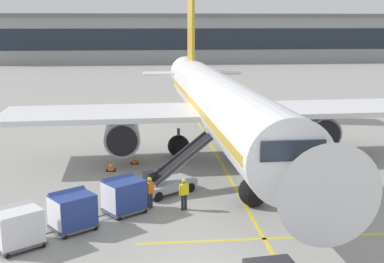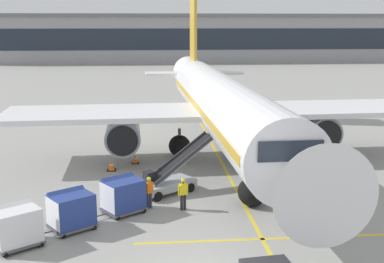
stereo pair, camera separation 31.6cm
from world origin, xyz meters
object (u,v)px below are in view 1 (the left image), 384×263
safety_cone_engine_keepout (111,166)px  baggage_cart_lead (124,195)px  ground_crew_by_carts (184,192)px  safety_cone_wingtip (135,159)px  safety_cone_nose_mark (128,177)px  ground_crew_by_loader (150,191)px  baggage_cart_second (72,210)px  baggage_cart_third (17,226)px  parked_airplane (220,105)px  belt_loader (170,178)px

safety_cone_engine_keepout → baggage_cart_lead: bearing=-81.7°
ground_crew_by_carts → safety_cone_wingtip: ground_crew_by_carts is taller
safety_cone_nose_mark → ground_crew_by_loader: bearing=-74.0°
baggage_cart_second → safety_cone_wingtip: size_ratio=4.37×
ground_crew_by_carts → baggage_cart_third: bearing=-153.7°
baggage_cart_lead → safety_cone_nose_mark: (0.06, 5.13, -0.67)m
safety_cone_wingtip → safety_cone_nose_mark: (-0.37, -4.27, 0.03)m
parked_airplane → baggage_cart_third: 18.09m
parked_airplane → baggage_cart_lead: parked_airplane is taller
belt_loader → ground_crew_by_loader: bearing=-115.7°
ground_crew_by_loader → safety_cone_nose_mark: ground_crew_by_loader is taller
safety_cone_engine_keepout → safety_cone_wingtip: bearing=45.8°
parked_airplane → safety_cone_engine_keepout: parked_airplane is taller
parked_airplane → baggage_cart_lead: 12.55m
ground_crew_by_carts → safety_cone_wingtip: bearing=106.4°
ground_crew_by_loader → safety_cone_engine_keepout: bearing=109.1°
parked_airplane → baggage_cart_lead: bearing=-122.9°
ground_crew_by_carts → safety_cone_nose_mark: bearing=121.8°
ground_crew_by_loader → ground_crew_by_carts: 1.84m
safety_cone_engine_keepout → safety_cone_nose_mark: 2.92m
parked_airplane → ground_crew_by_loader: size_ratio=23.41×
ground_crew_by_loader → safety_cone_nose_mark: bearing=106.0°
parked_airplane → safety_cone_nose_mark: size_ratio=59.62×
baggage_cart_third → belt_loader: bearing=43.4°
safety_cone_nose_mark → baggage_cart_lead: bearing=-90.7°
baggage_cart_second → safety_cone_wingtip: 11.74m
baggage_cart_second → baggage_cart_third: size_ratio=1.00×
belt_loader → baggage_cart_lead: 3.97m
baggage_cart_lead → baggage_cart_third: size_ratio=1.00×
belt_loader → safety_cone_nose_mark: bearing=139.9°
baggage_cart_third → ground_crew_by_carts: bearing=26.3°
baggage_cart_third → safety_cone_wingtip: (4.96, 13.10, -0.70)m
baggage_cart_second → safety_cone_wingtip: bearing=76.2°
baggage_cart_lead → ground_crew_by_loader: (1.38, 0.53, -0.00)m
baggage_cart_third → safety_cone_engine_keepout: size_ratio=3.85×
baggage_cart_lead → ground_crew_by_carts: 3.17m
ground_crew_by_carts → safety_cone_engine_keepout: ground_crew_by_carts is taller
ground_crew_by_carts → safety_cone_nose_mark: (-3.11, 5.02, -0.67)m
baggage_cart_third → safety_cone_wingtip: baggage_cart_third is taller
baggage_cart_lead → safety_cone_wingtip: (0.43, 9.40, -0.70)m
baggage_cart_second → ground_crew_by_loader: (3.75, 2.50, -0.00)m
baggage_cart_second → ground_crew_by_carts: baggage_cart_second is taller
belt_loader → baggage_cart_lead: bearing=-130.4°
ground_crew_by_loader → baggage_cart_lead: bearing=-158.9°
baggage_cart_second → ground_crew_by_carts: size_ratio=1.55×
ground_crew_by_loader → safety_cone_wingtip: bearing=96.1°
baggage_cart_second → ground_crew_by_carts: (5.54, 2.09, -0.00)m
baggage_cart_lead → safety_cone_engine_keepout: (-1.13, 7.80, -0.66)m
baggage_cart_lead → safety_cone_nose_mark: size_ratio=3.94×
ground_crew_by_carts → safety_cone_nose_mark: 5.94m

